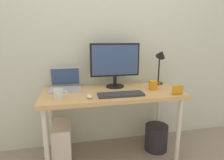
# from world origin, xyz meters

# --- Properties ---
(ground_plane) EXTENTS (6.00, 6.00, 0.00)m
(ground_plane) POSITION_xyz_m (0.00, 0.00, 0.00)
(ground_plane) COLOR gray
(back_wall) EXTENTS (4.40, 0.04, 2.60)m
(back_wall) POSITION_xyz_m (0.00, 0.36, 1.30)
(back_wall) COLOR silver
(back_wall) RESTS_ON ground_plane
(desk) EXTENTS (1.42, 0.60, 0.74)m
(desk) POSITION_xyz_m (0.00, 0.00, 0.67)
(desk) COLOR tan
(desk) RESTS_ON ground_plane
(monitor) EXTENTS (0.55, 0.20, 0.48)m
(monitor) POSITION_xyz_m (0.07, 0.17, 1.02)
(monitor) COLOR black
(monitor) RESTS_ON desk
(laptop) EXTENTS (0.32, 0.28, 0.23)m
(laptop) POSITION_xyz_m (-0.47, 0.19, 0.80)
(laptop) COLOR #B2B2B7
(laptop) RESTS_ON desk
(desk_lamp) EXTENTS (0.11, 0.16, 0.43)m
(desk_lamp) POSITION_xyz_m (0.61, 0.17, 1.04)
(desk_lamp) COLOR black
(desk_lamp) RESTS_ON desk
(keyboard) EXTENTS (0.44, 0.14, 0.02)m
(keyboard) POSITION_xyz_m (0.05, -0.16, 0.75)
(keyboard) COLOR #333338
(keyboard) RESTS_ON desk
(mouse) EXTENTS (0.06, 0.09, 0.03)m
(mouse) POSITION_xyz_m (-0.25, -0.17, 0.76)
(mouse) COLOR silver
(mouse) RESTS_ON desk
(coffee_mug) EXTENTS (0.12, 0.09, 0.10)m
(coffee_mug) POSITION_xyz_m (0.44, -0.03, 0.79)
(coffee_mug) COLOR orange
(coffee_mug) RESTS_ON desk
(glass_cup) EXTENTS (0.12, 0.09, 0.09)m
(glass_cup) POSITION_xyz_m (-0.53, -0.12, 0.79)
(glass_cup) COLOR silver
(glass_cup) RESTS_ON desk
(photo_frame) EXTENTS (0.11, 0.03, 0.09)m
(photo_frame) POSITION_xyz_m (0.60, -0.24, 0.79)
(photo_frame) COLOR orange
(photo_frame) RESTS_ON desk
(computer_tower) EXTENTS (0.18, 0.36, 0.42)m
(computer_tower) POSITION_xyz_m (-0.53, 0.01, 0.21)
(computer_tower) COLOR silver
(computer_tower) RESTS_ON ground_plane
(wastebasket) EXTENTS (0.26, 0.26, 0.30)m
(wastebasket) POSITION_xyz_m (0.53, 0.01, 0.15)
(wastebasket) COLOR #232328
(wastebasket) RESTS_ON ground_plane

